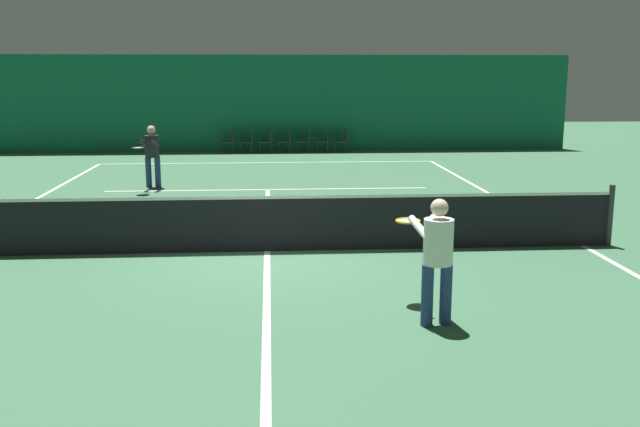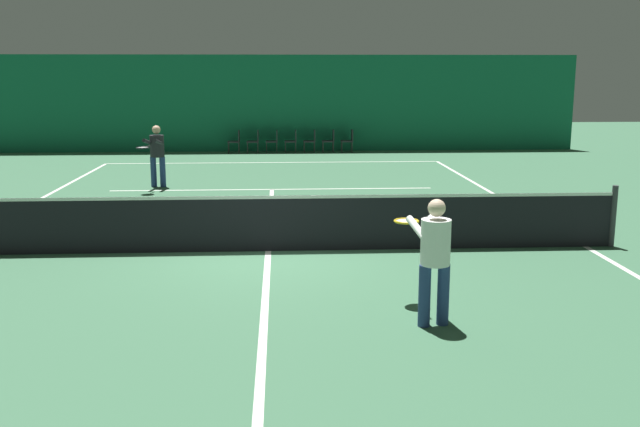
# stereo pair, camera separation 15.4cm
# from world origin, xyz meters

# --- Properties ---
(ground_plane) EXTENTS (60.00, 60.00, 0.00)m
(ground_plane) POSITION_xyz_m (0.00, 0.00, 0.00)
(ground_plane) COLOR #386647
(backdrop_curtain) EXTENTS (23.00, 0.12, 3.59)m
(backdrop_curtain) POSITION_xyz_m (0.00, 15.38, 1.79)
(backdrop_curtain) COLOR #146042
(backdrop_curtain) RESTS_ON ground
(court_line_baseline_far) EXTENTS (11.00, 0.10, 0.00)m
(court_line_baseline_far) POSITION_xyz_m (0.00, 11.90, 0.00)
(court_line_baseline_far) COLOR silver
(court_line_baseline_far) RESTS_ON ground
(court_line_service_far) EXTENTS (8.25, 0.10, 0.00)m
(court_line_service_far) POSITION_xyz_m (0.00, 6.40, 0.00)
(court_line_service_far) COLOR silver
(court_line_service_far) RESTS_ON ground
(court_line_sideline_right) EXTENTS (0.10, 23.80, 0.00)m
(court_line_sideline_right) POSITION_xyz_m (5.50, 0.00, 0.00)
(court_line_sideline_right) COLOR silver
(court_line_sideline_right) RESTS_ON ground
(court_line_centre) EXTENTS (0.10, 12.80, 0.00)m
(court_line_centre) POSITION_xyz_m (0.00, 0.00, 0.00)
(court_line_centre) COLOR silver
(court_line_centre) RESTS_ON ground
(tennis_net) EXTENTS (12.00, 0.10, 1.07)m
(tennis_net) POSITION_xyz_m (0.00, 0.00, 0.51)
(tennis_net) COLOR black
(tennis_net) RESTS_ON ground
(player_near) EXTENTS (0.58, 1.33, 1.54)m
(player_near) POSITION_xyz_m (2.02, -3.66, 0.90)
(player_near) COLOR navy
(player_near) RESTS_ON ground
(player_far) EXTENTS (0.60, 1.37, 1.61)m
(player_far) POSITION_xyz_m (-3.00, 6.98, 0.94)
(player_far) COLOR navy
(player_far) RESTS_ON ground
(courtside_chair_0) EXTENTS (0.44, 0.44, 0.84)m
(courtside_chair_0) POSITION_xyz_m (-1.42, 14.83, 0.49)
(courtside_chair_0) COLOR #2D2D2D
(courtside_chair_0) RESTS_ON ground
(courtside_chair_1) EXTENTS (0.44, 0.44, 0.84)m
(courtside_chair_1) POSITION_xyz_m (-0.72, 14.83, 0.49)
(courtside_chair_1) COLOR #2D2D2D
(courtside_chair_1) RESTS_ON ground
(courtside_chair_2) EXTENTS (0.44, 0.44, 0.84)m
(courtside_chair_2) POSITION_xyz_m (-0.02, 14.83, 0.49)
(courtside_chair_2) COLOR #2D2D2D
(courtside_chair_2) RESTS_ON ground
(courtside_chair_3) EXTENTS (0.44, 0.44, 0.84)m
(courtside_chair_3) POSITION_xyz_m (0.69, 14.83, 0.49)
(courtside_chair_3) COLOR #2D2D2D
(courtside_chair_3) RESTS_ON ground
(courtside_chair_4) EXTENTS (0.44, 0.44, 0.84)m
(courtside_chair_4) POSITION_xyz_m (1.39, 14.83, 0.49)
(courtside_chair_4) COLOR #2D2D2D
(courtside_chair_4) RESTS_ON ground
(courtside_chair_5) EXTENTS (0.44, 0.44, 0.84)m
(courtside_chair_5) POSITION_xyz_m (2.09, 14.83, 0.49)
(courtside_chair_5) COLOR #2D2D2D
(courtside_chair_5) RESTS_ON ground
(courtside_chair_6) EXTENTS (0.44, 0.44, 0.84)m
(courtside_chair_6) POSITION_xyz_m (2.79, 14.83, 0.49)
(courtside_chair_6) COLOR #2D2D2D
(courtside_chair_6) RESTS_ON ground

